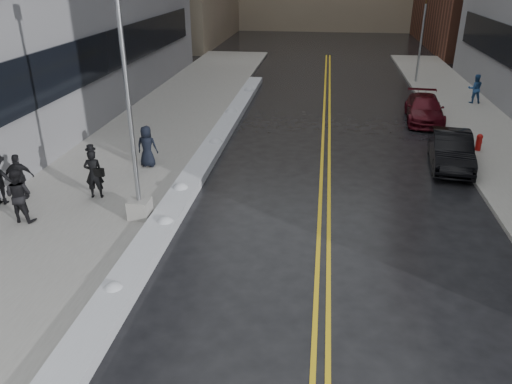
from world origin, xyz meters
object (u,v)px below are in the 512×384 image
(pedestrian_fedora, at_px, (94,174))
(pedestrian_east, at_px, (475,89))
(lamppost, at_px, (133,146))
(pedestrian_d, at_px, (19,177))
(fire_hydrant, at_px, (479,141))
(pedestrian_b, at_px, (19,195))
(car_black, at_px, (451,150))
(traffic_signal, at_px, (422,32))
(pedestrian_c, at_px, (147,146))
(car_maroon, at_px, (424,109))

(pedestrian_fedora, bearing_deg, pedestrian_east, -146.51)
(lamppost, xyz_separation_m, pedestrian_d, (-4.46, 0.79, -1.58))
(lamppost, xyz_separation_m, fire_hydrant, (12.30, 8.00, -1.98))
(pedestrian_east, bearing_deg, lamppost, 48.79)
(pedestrian_b, distance_m, car_black, 15.92)
(fire_hydrant, xyz_separation_m, pedestrian_b, (-15.85, -8.71, 0.47))
(traffic_signal, relative_size, pedestrian_d, 3.74)
(traffic_signal, xyz_separation_m, pedestrian_b, (-15.35, -22.71, -2.39))
(pedestrian_b, bearing_deg, traffic_signal, -120.99)
(lamppost, relative_size, pedestrian_c, 4.64)
(lamppost, bearing_deg, pedestrian_d, 169.93)
(pedestrian_d, bearing_deg, lamppost, 153.06)
(traffic_signal, bearing_deg, car_maroon, -96.19)
(lamppost, xyz_separation_m, pedestrian_c, (-1.20, 4.30, -1.56))
(lamppost, height_order, car_black, lamppost)
(pedestrian_b, distance_m, car_maroon, 19.70)
(pedestrian_b, height_order, pedestrian_d, pedestrian_b)
(pedestrian_c, height_order, car_maroon, pedestrian_c)
(traffic_signal, bearing_deg, car_black, -93.83)
(fire_hydrant, distance_m, car_black, 2.33)
(car_black, relative_size, car_maroon, 0.96)
(pedestrian_fedora, height_order, car_black, pedestrian_fedora)
(fire_hydrant, bearing_deg, pedestrian_b, -151.21)
(pedestrian_fedora, xyz_separation_m, car_black, (12.76, 5.02, -0.31))
(traffic_signal, xyz_separation_m, pedestrian_c, (-13.00, -17.70, -2.43))
(pedestrian_c, xyz_separation_m, car_maroon, (12.00, 8.48, -0.33))
(pedestrian_d, bearing_deg, pedestrian_east, -156.83)
(lamppost, height_order, fire_hydrant, lamppost)
(car_black, bearing_deg, lamppost, -143.53)
(lamppost, height_order, traffic_signal, lamppost)
(pedestrian_fedora, distance_m, pedestrian_b, 2.50)
(pedestrian_east, bearing_deg, pedestrian_d, 39.59)
(pedestrian_east, bearing_deg, fire_hydrant, 77.00)
(lamppost, distance_m, fire_hydrant, 14.81)
(lamppost, relative_size, pedestrian_fedora, 4.42)
(pedestrian_c, xyz_separation_m, car_black, (11.94, 1.97, -0.27))
(pedestrian_fedora, relative_size, car_black, 0.41)
(fire_hydrant, bearing_deg, lamppost, -146.96)
(fire_hydrant, distance_m, pedestrian_east, 8.67)
(pedestrian_fedora, xyz_separation_m, pedestrian_east, (16.20, 15.20, -0.04))
(lamppost, relative_size, car_maroon, 1.72)
(pedestrian_b, distance_m, pedestrian_east, 24.68)
(pedestrian_fedora, bearing_deg, pedestrian_c, -114.72)
(lamppost, xyz_separation_m, pedestrian_fedora, (-2.01, 1.26, -1.52))
(pedestrian_east, bearing_deg, pedestrian_b, 43.62)
(fire_hydrant, height_order, pedestrian_c, pedestrian_c)
(fire_hydrant, distance_m, traffic_signal, 14.30)
(pedestrian_d, xyz_separation_m, pedestrian_east, (18.64, 15.66, 0.02))
(pedestrian_b, xyz_separation_m, car_maroon, (14.35, 13.50, -0.37))
(pedestrian_b, bearing_deg, fire_hydrant, -148.14)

